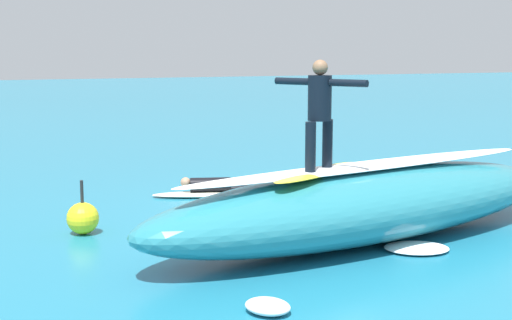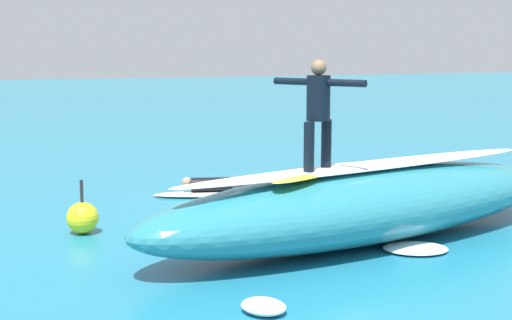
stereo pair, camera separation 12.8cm
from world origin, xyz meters
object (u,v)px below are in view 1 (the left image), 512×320
object	(u,v)px
buoy_marker	(83,218)
surfer_paddling	(217,185)
surfer_riding	(320,106)
surfboard_paddling	(210,194)
surfboard_riding	(319,172)

from	to	relation	value
buoy_marker	surfer_paddling	bearing A→B (deg)	-145.12
surfer_riding	surfboard_paddling	bearing A→B (deg)	-119.01
surfboard_paddling	surfer_paddling	xyz separation A→B (m)	(-0.12, 0.03, 0.18)
surfer_paddling	buoy_marker	size ratio (longest dim) A/B	1.88
surfboard_riding	buoy_marker	world-z (taller)	surfboard_riding
surfboard_riding	buoy_marker	bearing A→B (deg)	-67.72
surfer_riding	surfer_paddling	world-z (taller)	surfer_riding
surfboard_riding	surfer_riding	bearing A→B (deg)	-136.60
surfer_riding	surfboard_paddling	distance (m)	4.76
surfboard_riding	buoy_marker	distance (m)	3.89
surfer_riding	buoy_marker	world-z (taller)	surfer_riding
buoy_marker	surfboard_riding	bearing A→B (deg)	144.84
surfboard_riding	buoy_marker	size ratio (longest dim) A/B	2.57
surfboard_paddling	buoy_marker	size ratio (longest dim) A/B	2.66
surfer_riding	buoy_marker	distance (m)	4.22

